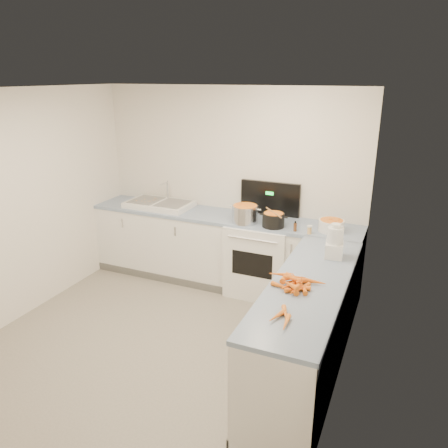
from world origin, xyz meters
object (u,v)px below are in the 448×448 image
at_px(sink, 160,204).
at_px(stove, 261,256).
at_px(food_processor, 335,243).
at_px(black_pot, 273,221).
at_px(mixing_bowl, 331,226).
at_px(extract_bottle, 295,227).
at_px(spice_jar, 309,230).
at_px(steel_pot, 245,215).

bearing_deg(sink, stove, -0.62).
bearing_deg(food_processor, black_pot, 142.62).
height_order(mixing_bowl, food_processor, food_processor).
distance_m(sink, black_pot, 1.64).
xyz_separation_m(stove, mixing_bowl, (0.83, -0.04, 0.53)).
xyz_separation_m(stove, extract_bottle, (0.46, -0.20, 0.51)).
distance_m(extract_bottle, spice_jar, 0.17).
distance_m(mixing_bowl, spice_jar, 0.28).
distance_m(stove, steel_pot, 0.60).
bearing_deg(steel_pot, sink, 173.30).
bearing_deg(food_processor, mixing_bowl, 102.30).
bearing_deg(stove, spice_jar, -19.63).
relative_size(mixing_bowl, food_processor, 0.85).
distance_m(stove, extract_bottle, 0.72).
height_order(stove, sink, stove).
relative_size(stove, spice_jar, 16.73).
xyz_separation_m(stove, steel_pot, (-0.17, -0.13, 0.56)).
relative_size(steel_pot, mixing_bowl, 1.10).
relative_size(sink, extract_bottle, 9.09).
relative_size(black_pot, spice_jar, 3.15).
distance_m(steel_pot, black_pot, 0.36).
xyz_separation_m(black_pot, extract_bottle, (0.27, -0.05, -0.02)).
relative_size(sink, food_processor, 2.54).
xyz_separation_m(sink, extract_bottle, (1.91, -0.22, 0.01)).
xyz_separation_m(black_pot, mixing_bowl, (0.65, 0.11, -0.01)).
bearing_deg(sink, mixing_bowl, -1.39).
height_order(sink, black_pot, sink).
bearing_deg(steel_pot, stove, 38.03).
xyz_separation_m(sink, mixing_bowl, (2.28, -0.06, 0.03)).
distance_m(steel_pot, extract_bottle, 0.64).
distance_m(spice_jar, food_processor, 0.66).
relative_size(sink, steel_pot, 2.74).
xyz_separation_m(spice_jar, food_processor, (0.36, -0.54, 0.10)).
distance_m(stove, sink, 1.54).
bearing_deg(spice_jar, extract_bottle, 172.23).
bearing_deg(extract_bottle, sink, 173.53).
height_order(stove, black_pot, stove).
bearing_deg(spice_jar, sink, 173.42).
distance_m(sink, food_processor, 2.56).
distance_m(sink, steel_pot, 1.29).
xyz_separation_m(sink, food_processor, (2.44, -0.78, 0.11)).
bearing_deg(stove, black_pot, -39.25).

